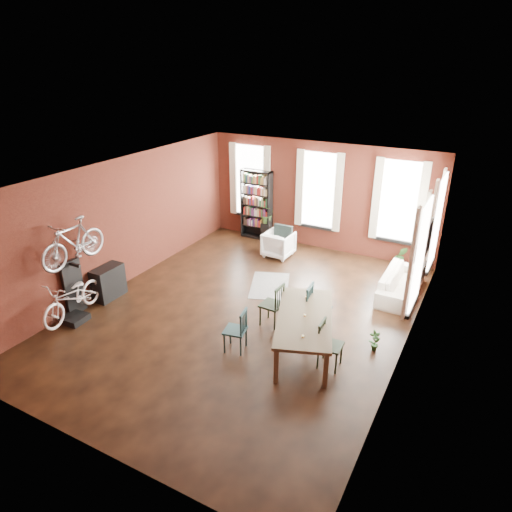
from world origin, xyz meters
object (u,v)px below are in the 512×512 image
Objects in this scene: cream_sofa at (402,280)px; plant_stand at (266,231)px; bicycle_floor at (69,280)px; bike_trainer at (75,319)px; white_armchair at (279,243)px; dining_chair_d at (319,310)px; console_table at (108,282)px; dining_chair_a at (235,330)px; dining_chair_b at (272,304)px; dining_table at (304,333)px; bookshelf at (256,205)px; dining_chair_c at (331,345)px.

cream_sofa is 3.67× the size of plant_stand.
bike_trainer is at bearing -133.46° from bicycle_floor.
dining_chair_d is at bearing 129.47° from white_armchair.
dining_chair_a is at bearing -6.20° from console_table.
bicycle_floor reaches higher than dining_chair_b.
dining_chair_d reaches higher than dining_chair_b.
dining_table is 1.04× the size of bookshelf.
dining_table is 4.05× the size of plant_stand.
dining_table is at bearing 16.22° from bike_trainer.
dining_chair_c is 5.65m from console_table.
dining_chair_a is 1.60× the size of plant_stand.
dining_chair_b is 0.44× the size of bookshelf.
dining_table is 1.15m from dining_chair_b.
dining_chair_c is 5.67m from bike_trainer.
white_armchair is at bearing 79.22° from cream_sofa.
dining_table is at bearing 8.67° from bicycle_floor.
bookshelf reaches higher than console_table.
bike_trainer is at bearing 109.07° from dining_chair_d.
bike_trainer is (-3.90, -1.99, -0.41)m from dining_chair_b.
dining_chair_a is at bearing 148.27° from cream_sofa.
dining_chair_b is at bearing 140.91° from cream_sofa.
dining_chair_a is at bearing 12.09° from bike_trainer.
white_armchair is at bearing 65.84° from bike_trainer.
console_table is 0.46× the size of bicycle_floor.
dining_table is 2.37× the size of dining_chair_b.
bookshelf is at bearing 173.37° from plant_stand.
dining_chair_c reaches higher than dining_table.
dining_chair_b is 4.10m from console_table.
console_table is (-5.02, -0.99, -0.12)m from dining_chair_d.
dining_table is 2.46× the size of dining_chair_c.
bicycle_floor reaches higher than plant_stand.
bookshelf is at bearing 37.51° from dining_chair_c.
dining_chair_a reaches higher than console_table.
bicycle_floor reaches higher than cream_sofa.
dining_chair_c is 0.45× the size of cream_sofa.
bike_trainer is at bearing 99.61° from dining_chair_c.
dining_chair_a is at bearing 4.42° from bicycle_floor.
dining_chair_d is (1.00, 0.21, 0.04)m from dining_chair_b.
bicycle_floor is (-1.14, -6.37, -0.09)m from bookshelf.
dining_chair_a is 1.13× the size of console_table.
dining_chair_c is at bearing 128.17° from white_armchair.
dining_chair_b is 5.24m from bookshelf.
console_table is at bearing 96.10° from dining_chair_d.
dining_chair_d is 1.29× the size of white_armchair.
dining_chair_c is at bearing 12.04° from bike_trainer.
bookshelf is (-3.74, 4.21, 0.58)m from dining_chair_d.
cream_sofa reaches higher than console_table.
cream_sofa is (2.42, 3.91, -0.05)m from dining_chair_a.
console_table is (-6.23, -3.50, -0.01)m from cream_sofa.
plant_stand is (1.66, 5.16, -0.12)m from console_table.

